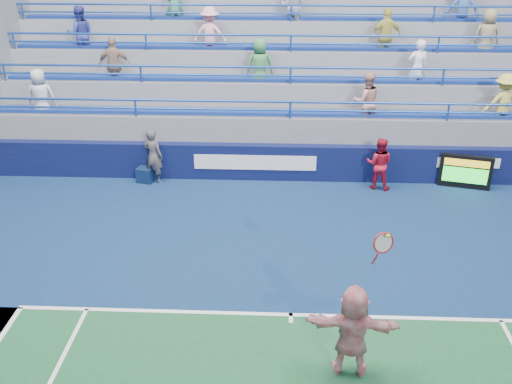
{
  "coord_description": "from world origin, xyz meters",
  "views": [
    {
      "loc": [
        -0.29,
        -9.12,
        7.14
      ],
      "look_at": [
        -0.8,
        2.5,
        1.5
      ],
      "focal_mm": 40.0,
      "sensor_mm": 36.0,
      "label": 1
    }
  ],
  "objects_px": {
    "serve_speed_board": "(465,172)",
    "judge_chair": "(146,173)",
    "ball_girl": "(379,164)",
    "line_judge": "(153,156)",
    "tennis_player": "(352,331)"
  },
  "relations": [
    {
      "from": "serve_speed_board",
      "to": "line_judge",
      "type": "bearing_deg",
      "value": 179.72
    },
    {
      "from": "tennis_player",
      "to": "ball_girl",
      "type": "distance_m",
      "value": 7.64
    },
    {
      "from": "serve_speed_board",
      "to": "judge_chair",
      "type": "bearing_deg",
      "value": 179.74
    },
    {
      "from": "serve_speed_board",
      "to": "judge_chair",
      "type": "xyz_separation_m",
      "value": [
        -9.32,
        0.04,
        -0.24
      ]
    },
    {
      "from": "tennis_player",
      "to": "line_judge",
      "type": "bearing_deg",
      "value": 122.93
    },
    {
      "from": "ball_girl",
      "to": "line_judge",
      "type": "bearing_deg",
      "value": 13.37
    },
    {
      "from": "line_judge",
      "to": "ball_girl",
      "type": "bearing_deg",
      "value": -158.29
    },
    {
      "from": "serve_speed_board",
      "to": "judge_chair",
      "type": "relative_size",
      "value": 1.78
    },
    {
      "from": "serve_speed_board",
      "to": "ball_girl",
      "type": "xyz_separation_m",
      "value": [
        -2.51,
        -0.14,
        0.27
      ]
    },
    {
      "from": "judge_chair",
      "to": "line_judge",
      "type": "bearing_deg",
      "value": 0.28
    },
    {
      "from": "tennis_player",
      "to": "line_judge",
      "type": "distance_m",
      "value": 9.13
    },
    {
      "from": "judge_chair",
      "to": "tennis_player",
      "type": "xyz_separation_m",
      "value": [
        5.23,
        -7.66,
        0.61
      ]
    },
    {
      "from": "line_judge",
      "to": "ball_girl",
      "type": "height_order",
      "value": "line_judge"
    },
    {
      "from": "serve_speed_board",
      "to": "judge_chair",
      "type": "height_order",
      "value": "serve_speed_board"
    },
    {
      "from": "line_judge",
      "to": "ball_girl",
      "type": "distance_m",
      "value": 6.54
    }
  ]
}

